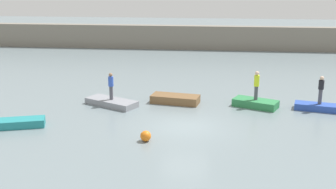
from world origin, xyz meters
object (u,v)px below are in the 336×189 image
rowboat_teal (19,123)px  person_hiviz_shirt (257,84)px  rowboat_grey (112,102)px  person_blue_shirt (111,85)px  rowboat_brown (175,99)px  rowboat_blue (319,107)px  mooring_buoy (146,136)px  rowboat_green (255,103)px  person_dark_shirt (321,89)px

rowboat_teal → person_hiviz_shirt: size_ratio=1.50×
rowboat_grey → person_blue_shirt: size_ratio=1.97×
rowboat_brown → rowboat_blue: 8.76m
rowboat_brown → mooring_buoy: (-0.83, -6.73, 0.02)m
rowboat_teal → rowboat_grey: 5.98m
rowboat_green → rowboat_grey: bearing=-152.1°
rowboat_teal → person_dark_shirt: size_ratio=1.57×
rowboat_grey → rowboat_green: bearing=31.2°
person_blue_shirt → person_hiviz_shirt: bearing=4.0°
rowboat_blue → rowboat_brown: bearing=-171.4°
rowboat_teal → rowboat_blue: bearing=-1.8°
rowboat_brown → person_blue_shirt: person_blue_shirt is taller
rowboat_green → rowboat_blue: bearing=19.1°
rowboat_grey → person_dark_shirt: bearing=28.6°
rowboat_green → person_hiviz_shirt: person_hiviz_shirt is taller
person_blue_shirt → person_hiviz_shirt: (8.89, 0.62, 0.15)m
person_hiviz_shirt → person_blue_shirt: bearing=-176.0°
rowboat_green → person_dark_shirt: 3.92m
person_hiviz_shirt → rowboat_green: bearing=0.0°
rowboat_green → rowboat_blue: rowboat_green is taller
rowboat_teal → mooring_buoy: bearing=-28.3°
rowboat_blue → mooring_buoy: mooring_buoy is taller
rowboat_brown → mooring_buoy: size_ratio=5.62×
person_hiviz_shirt → mooring_buoy: bearing=-132.4°
person_hiviz_shirt → rowboat_brown: bearing=176.1°
rowboat_brown → person_dark_shirt: (8.74, -0.65, 1.11)m
rowboat_blue → person_blue_shirt: person_blue_shirt is taller
rowboat_grey → rowboat_brown: size_ratio=1.11×
person_hiviz_shirt → rowboat_blue: bearing=-4.7°
rowboat_grey → person_hiviz_shirt: (8.89, 0.62, 1.28)m
rowboat_teal → person_hiviz_shirt: 13.91m
rowboat_grey → person_blue_shirt: person_blue_shirt is taller
rowboat_grey → person_dark_shirt: size_ratio=1.95×
rowboat_teal → rowboat_brown: size_ratio=0.89×
rowboat_green → rowboat_teal: bearing=-134.8°
person_dark_shirt → person_hiviz_shirt: (-3.74, 0.31, 0.11)m
rowboat_blue → rowboat_grey: bearing=-165.7°
person_hiviz_shirt → rowboat_teal: bearing=-158.6°
rowboat_blue → person_dark_shirt: bearing=39.4°
rowboat_grey → person_dark_shirt: (12.63, 0.31, 1.17)m
mooring_buoy → rowboat_green: bearing=47.6°
rowboat_teal → rowboat_blue: rowboat_teal is taller
mooring_buoy → person_dark_shirt: bearing=32.4°
rowboat_blue → mooring_buoy: bearing=-134.8°
rowboat_grey → rowboat_brown: (3.90, 0.96, 0.06)m
person_hiviz_shirt → rowboat_grey: bearing=-176.0°
rowboat_grey → mooring_buoy: 6.52m
rowboat_blue → mooring_buoy: (-9.57, -6.07, 0.07)m
rowboat_brown → rowboat_green: (4.99, -0.34, -0.02)m
rowboat_blue → person_blue_shirt: 12.69m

